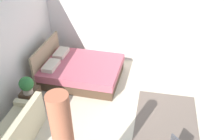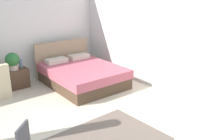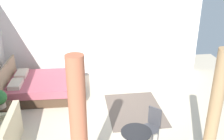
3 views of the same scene
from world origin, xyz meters
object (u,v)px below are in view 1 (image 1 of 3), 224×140
(nightstand, at_px, (31,98))
(vase, at_px, (29,83))
(bed, at_px, (80,70))
(potted_plant, at_px, (26,85))
(couch, at_px, (18,130))

(nightstand, height_order, vase, vase)
(vase, bearing_deg, bed, -34.89)
(bed, xyz_separation_m, potted_plant, (-1.50, 0.83, 0.47))
(nightstand, bearing_deg, bed, -31.61)
(couch, xyz_separation_m, vase, (1.17, 0.25, 0.34))
(vase, bearing_deg, couch, -167.96)
(bed, bearing_deg, nightstand, 148.39)
(potted_plant, bearing_deg, nightstand, 15.60)
(bed, xyz_separation_m, nightstand, (-1.40, 0.86, -0.02))
(nightstand, relative_size, vase, 2.20)
(bed, relative_size, couch, 1.61)
(couch, relative_size, vase, 6.08)
(bed, height_order, couch, bed)
(nightstand, xyz_separation_m, potted_plant, (-0.10, -0.03, 0.50))
(bed, relative_size, vase, 9.82)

